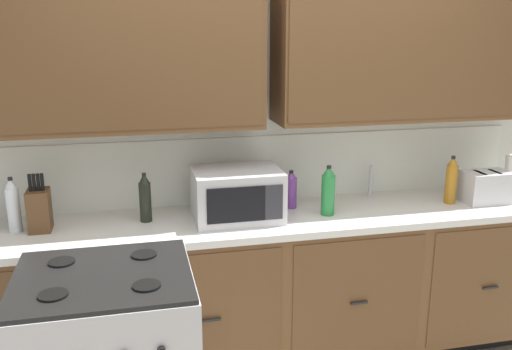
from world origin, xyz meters
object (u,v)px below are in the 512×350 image
(knife_block, at_px, (39,209))
(bottle_green, at_px, (328,191))
(bottle_dark, at_px, (145,198))
(toaster, at_px, (486,187))
(bottle_amber, at_px, (451,180))
(microwave, at_px, (237,194))
(bottle_violet, at_px, (291,190))
(bottle_clear, at_px, (13,205))

(knife_block, bearing_deg, bottle_green, -3.57)
(bottle_green, bearing_deg, bottle_dark, 173.33)
(toaster, xyz_separation_m, bottle_amber, (-0.22, 0.03, 0.05))
(microwave, bearing_deg, knife_block, 177.37)
(knife_block, height_order, bottle_violet, knife_block)
(knife_block, bearing_deg, bottle_violet, 2.78)
(bottle_amber, bearing_deg, bottle_clear, 178.32)
(bottle_amber, height_order, bottle_green, bottle_amber)
(microwave, relative_size, bottle_violet, 2.11)
(bottle_violet, bearing_deg, bottle_green, -44.30)
(microwave, bearing_deg, toaster, -1.71)
(toaster, distance_m, bottle_dark, 2.03)
(bottle_clear, relative_size, bottle_amber, 1.01)
(microwave, bearing_deg, bottle_green, -5.48)
(toaster, xyz_separation_m, bottle_violet, (-1.18, 0.16, 0.02))
(microwave, xyz_separation_m, knife_block, (-1.04, 0.05, -0.02))
(bottle_dark, distance_m, bottle_violet, 0.84)
(bottle_dark, distance_m, bottle_green, 1.02)
(bottle_dark, bearing_deg, bottle_violet, 3.14)
(toaster, distance_m, bottle_violet, 1.19)
(bottle_green, bearing_deg, microwave, 174.52)
(bottle_amber, distance_m, bottle_green, 0.80)
(bottle_dark, xyz_separation_m, bottle_green, (1.01, -0.12, 0.01))
(microwave, height_order, bottle_violet, microwave)
(bottle_dark, xyz_separation_m, bottle_violet, (0.84, 0.05, -0.02))
(bottle_clear, xyz_separation_m, bottle_dark, (0.67, 0.01, -0.01))
(microwave, bearing_deg, bottle_violet, 18.44)
(microwave, bearing_deg, bottle_amber, -0.57)
(knife_block, distance_m, bottle_dark, 0.54)
(knife_block, bearing_deg, bottle_dark, 2.23)
(knife_block, xyz_separation_m, bottle_clear, (-0.13, 0.01, 0.03))
(knife_block, xyz_separation_m, bottle_violet, (1.39, 0.07, -0.00))
(bottle_amber, bearing_deg, toaster, -8.50)
(bottle_amber, relative_size, bottle_dark, 1.07)
(bottle_amber, bearing_deg, knife_block, 178.52)
(bottle_green, bearing_deg, knife_block, 176.43)
(bottle_clear, xyz_separation_m, bottle_green, (1.68, -0.11, -0.00))
(bottle_amber, bearing_deg, microwave, 179.43)
(bottle_amber, distance_m, bottle_dark, 1.81)
(microwave, xyz_separation_m, bottle_clear, (-1.17, 0.06, 0.00))
(toaster, height_order, bottle_green, bottle_green)
(microwave, xyz_separation_m, bottle_green, (0.51, -0.05, -0.00))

